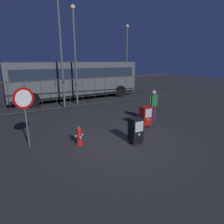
# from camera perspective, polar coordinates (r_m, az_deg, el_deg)

# --- Properties ---
(ground_plane) EXTENTS (60.00, 60.00, 0.00)m
(ground_plane) POSITION_cam_1_polar(r_m,az_deg,el_deg) (7.58, 2.57, -8.98)
(ground_plane) COLOR #262628
(fire_hydrant) EXTENTS (0.33, 0.31, 0.75)m
(fire_hydrant) POSITION_cam_1_polar(r_m,az_deg,el_deg) (7.29, -9.94, -7.23)
(fire_hydrant) COLOR red
(fire_hydrant) RESTS_ON ground_plane
(newspaper_box_primary) EXTENTS (0.48, 0.42, 1.02)m
(newspaper_box_primary) POSITION_cam_1_polar(r_m,az_deg,el_deg) (7.27, 7.25, -5.30)
(newspaper_box_primary) COLOR black
(newspaper_box_primary) RESTS_ON ground_plane
(newspaper_box_secondary) EXTENTS (0.48, 0.42, 1.02)m
(newspaper_box_secondary) POSITION_cam_1_polar(r_m,az_deg,el_deg) (9.11, 10.14, -1.16)
(newspaper_box_secondary) COLOR black
(newspaper_box_secondary) RESTS_ON ground_plane
(stop_sign) EXTENTS (0.71, 0.31, 2.23)m
(stop_sign) POSITION_cam_1_polar(r_m,az_deg,el_deg) (7.30, -25.02, 1.88)
(stop_sign) COLOR #4C4F54
(stop_sign) RESTS_ON ground_plane
(pedestrian) EXTENTS (0.55, 0.22, 1.67)m
(pedestrian) POSITION_cam_1_polar(r_m,az_deg,el_deg) (9.89, 12.40, 2.28)
(pedestrian) COLOR #382D51
(pedestrian) RESTS_ON ground_plane
(fence_barrier) EXTENTS (18.03, 0.04, 2.00)m
(fence_barrier) POSITION_cam_1_polar(r_m,az_deg,el_deg) (12.87, -12.65, 5.56)
(fence_barrier) COLOR #2D2D33
(fence_barrier) RESTS_ON ground_plane
(bus_near) EXTENTS (10.59, 3.09, 3.00)m
(bus_near) POSITION_cam_1_polar(r_m,az_deg,el_deg) (16.06, -11.07, 10.02)
(bus_near) COLOR #4C5156
(bus_near) RESTS_ON ground_plane
(street_light_near_left) EXTENTS (0.32, 0.32, 6.51)m
(street_light_near_left) POSITION_cam_1_polar(r_m,az_deg,el_deg) (19.90, 4.49, 17.26)
(street_light_near_left) COLOR #4C4F54
(street_light_near_left) RESTS_ON ground_plane
(street_light_near_right) EXTENTS (0.32, 0.32, 6.61)m
(street_light_near_right) POSITION_cam_1_polar(r_m,az_deg,el_deg) (13.76, -11.22, 18.14)
(street_light_near_right) COLOR #4C4F54
(street_light_near_right) RESTS_ON ground_plane
(street_light_far_left) EXTENTS (0.32, 0.32, 6.98)m
(street_light_far_left) POSITION_cam_1_polar(r_m,az_deg,el_deg) (13.03, -15.31, 18.92)
(street_light_far_left) COLOR #4C4F54
(street_light_far_left) RESTS_ON ground_plane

